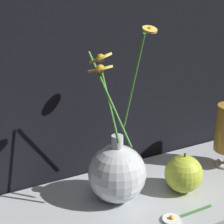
% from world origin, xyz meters
% --- Properties ---
extents(ground_plane, '(6.00, 6.00, 0.00)m').
position_xyz_m(ground_plane, '(0.00, 0.00, 0.00)').
color(ground_plane, black).
extents(shelf, '(0.89, 0.29, 0.01)m').
position_xyz_m(shelf, '(0.00, 0.00, 0.01)').
color(shelf, '#B2B7BC').
rests_on(shelf, ground_plane).
extents(vase_with_flowers, '(0.17, 0.14, 0.36)m').
position_xyz_m(vase_with_flowers, '(0.03, 0.02, 0.08)').
color(vase_with_flowers, silver).
rests_on(vase_with_flowers, shelf).
extents(orange_fruit, '(0.08, 0.08, 0.09)m').
position_xyz_m(orange_fruit, '(0.17, -0.02, 0.05)').
color(orange_fruit, '#B7C638').
rests_on(orange_fruit, shelf).
extents(loose_daisy, '(0.12, 0.04, 0.01)m').
position_xyz_m(loose_daisy, '(0.10, -0.10, 0.02)').
color(loose_daisy, '#336B2D').
rests_on(loose_daisy, shelf).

